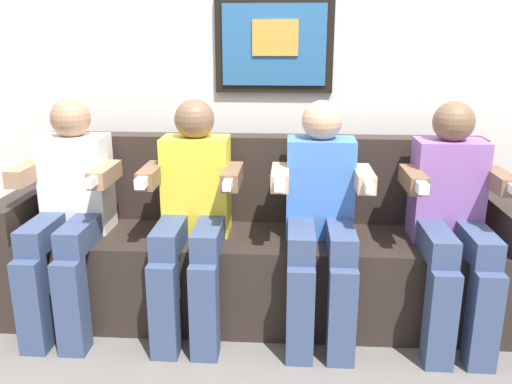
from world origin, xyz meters
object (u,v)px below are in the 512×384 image
(person_leftmost, at_px, (69,207))
(person_left_center, at_px, (193,209))
(couch, at_px, (258,254))
(person_rightmost, at_px, (452,215))
(person_right_center, at_px, (320,212))

(person_leftmost, relative_size, person_left_center, 1.00)
(couch, distance_m, person_left_center, 0.45)
(couch, height_order, person_leftmost, person_leftmost)
(person_left_center, relative_size, person_rightmost, 1.00)
(person_left_center, xyz_separation_m, person_right_center, (0.60, 0.00, 0.00))
(person_right_center, relative_size, person_rightmost, 1.00)
(person_leftmost, relative_size, person_right_center, 1.00)
(person_right_center, distance_m, person_rightmost, 0.60)
(couch, bearing_deg, person_left_center, -150.70)
(couch, xyz_separation_m, person_leftmost, (-0.90, -0.17, 0.29))
(couch, distance_m, person_right_center, 0.45)
(person_leftmost, height_order, person_right_center, same)
(person_left_center, bearing_deg, person_right_center, 0.00)
(person_left_center, relative_size, person_right_center, 1.00)
(person_right_center, bearing_deg, person_rightmost, 0.00)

